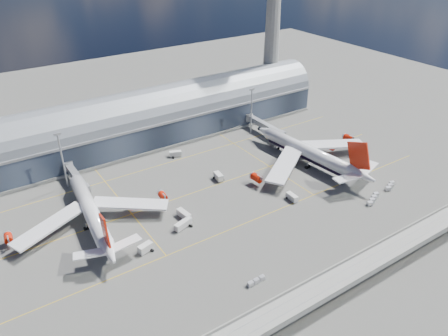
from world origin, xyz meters
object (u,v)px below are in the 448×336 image
floodlight_mast_left (62,159)px  service_truck_1 (145,248)px  service_truck_3 (292,197)px  cargo_train_0 (256,281)px  floodlight_mast_right (251,110)px  service_truck_2 (183,224)px  service_truck_5 (175,154)px  cargo_train_2 (390,186)px  service_truck_4 (218,177)px  service_truck_0 (184,215)px  airliner_right (309,153)px  control_tower (273,21)px  airliner_left (91,213)px  cargo_train_1 (373,199)px

floodlight_mast_left → service_truck_1: bearing=-80.3°
service_truck_3 → cargo_train_0: 51.32m
floodlight_mast_right → service_truck_2: (-72.18, -54.09, -12.15)m
service_truck_1 → service_truck_5: (42.68, 57.72, -0.11)m
cargo_train_2 → service_truck_3: bearing=89.9°
floodlight_mast_left → cargo_train_2: bearing=-34.2°
service_truck_2 → service_truck_5: bearing=-42.2°
service_truck_1 → cargo_train_0: bearing=-160.3°
service_truck_4 → service_truck_5: size_ratio=0.92×
service_truck_0 → cargo_train_0: service_truck_0 is taller
cargo_train_0 → floodlight_mast_left: bearing=21.8°
floodlight_mast_left → service_truck_4: 67.44m
airliner_right → service_truck_1: size_ratio=12.25×
service_truck_0 → service_truck_5: (21.67, 47.57, -0.05)m
service_truck_2 → cargo_train_2: bearing=-122.7°
floodlight_mast_left → service_truck_0: 59.10m
airliner_right → control_tower: bearing=60.2°
floodlight_mast_right → service_truck_5: size_ratio=4.07×
airliner_right → service_truck_0: bearing=179.2°
airliner_left → cargo_train_2: 125.42m
airliner_right → airliner_left: bearing=169.4°
floodlight_mast_right → airliner_left: floodlight_mast_right is taller
airliner_right → service_truck_3: bearing=-150.1°
service_truck_5 → cargo_train_2: service_truck_5 is taller
airliner_right → service_truck_4: 45.60m
floodlight_mast_left → airliner_left: bearing=-90.3°
service_truck_1 → cargo_train_1: service_truck_1 is taller
service_truck_4 → cargo_train_1: service_truck_4 is taller
floodlight_mast_left → service_truck_5: size_ratio=4.07×
service_truck_5 → service_truck_1: bearing=166.0°
airliner_left → service_truck_5: bearing=37.2°
floodlight_mast_left → service_truck_5: (52.72, -1.23, -12.17)m
floodlight_mast_left → service_truck_3: floodlight_mast_left is taller
airliner_right → floodlight_mast_right: bearing=87.7°
service_truck_4 → airliner_left: bearing=-170.2°
service_truck_0 → service_truck_1: 23.34m
service_truck_0 → airliner_right: bearing=-2.1°
control_tower → service_truck_1: control_tower is taller
service_truck_3 → cargo_train_2: (41.98, -16.41, -0.51)m
floodlight_mast_left → service_truck_0: size_ratio=3.54×
airliner_left → service_truck_0: airliner_left is taller
floodlight_mast_left → cargo_train_1: bearing=-38.7°
airliner_right → service_truck_5: (-49.37, 42.29, -4.41)m
service_truck_5 → control_tower: bearing=-48.0°
service_truck_3 → cargo_train_1: (27.62, -19.15, -0.50)m
cargo_train_1 → cargo_train_2: cargo_train_1 is taller
control_tower → service_truck_2: (-107.18, -82.09, -50.16)m
floodlight_mast_left → cargo_train_2: size_ratio=3.29×
floodlight_mast_right → service_truck_2: size_ratio=3.15×
control_tower → service_truck_1: 160.26m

